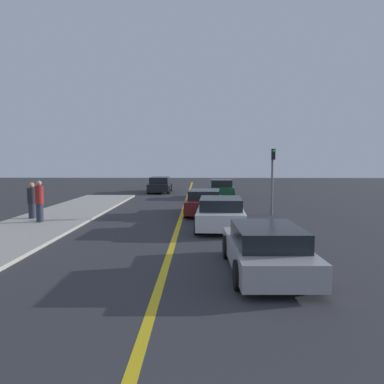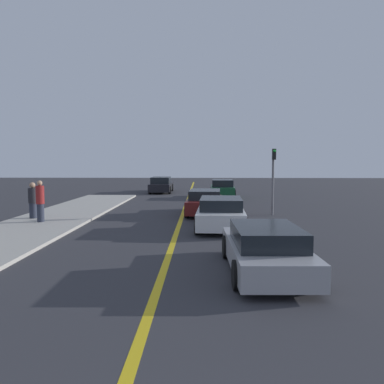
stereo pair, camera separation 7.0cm
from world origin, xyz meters
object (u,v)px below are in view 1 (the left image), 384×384
Objects in this scene: car_ahead_center at (220,213)px; pedestrian_far_standing at (39,201)px; pedestrian_by_sign at (32,201)px; car_near_right_lane at (266,249)px; car_parked_left_lot at (221,189)px; car_oncoming_far at (160,185)px; traffic_light at (272,174)px; car_far_distant at (204,202)px.

pedestrian_far_standing is at bearing 176.32° from car_ahead_center.
car_ahead_center is 8.89m from pedestrian_by_sign.
car_parked_left_lot reaches higher than car_near_right_lane.
traffic_light reaches higher than car_oncoming_far.
car_ahead_center is 2.29× the size of pedestrian_far_standing.
traffic_light is at bearing 76.90° from car_near_right_lane.
car_near_right_lane is 18.99m from car_parked_left_lot.
car_ahead_center is at bearing -6.35° from pedestrian_far_standing.
car_parked_left_lot is 1.14× the size of traffic_light.
traffic_light is (3.49, -0.25, 1.50)m from car_far_distant.
car_far_distant is 2.33× the size of pedestrian_far_standing.
car_near_right_lane is 1.04× the size of car_ahead_center.
pedestrian_by_sign reaches higher than car_far_distant.
traffic_light is at bearing 16.05° from pedestrian_far_standing.
traffic_light is (7.21, -13.68, 1.47)m from car_oncoming_far.
pedestrian_by_sign is (-9.47, 7.94, 0.36)m from car_near_right_lane.
car_ahead_center is at bearing -12.57° from pedestrian_by_sign.
car_ahead_center reaches higher than car_near_right_lane.
car_near_right_lane is at bearing -79.06° from car_far_distant.
car_parked_left_lot is 2.30× the size of pedestrian_by_sign.
pedestrian_by_sign is 0.49× the size of traffic_light.
traffic_light is (2.88, 3.97, 1.49)m from car_ahead_center.
pedestrian_far_standing is 1.08× the size of pedestrian_by_sign.
car_parked_left_lot is 14.90m from pedestrian_far_standing.
car_far_distant is at bearing 96.53° from car_near_right_lane.
car_ahead_center is at bearing -126.02° from traffic_light.
car_oncoming_far is 2.64× the size of pedestrian_far_standing.
car_oncoming_far is 17.15m from pedestrian_far_standing.
car_oncoming_far is at bearing 106.45° from car_ahead_center.
car_far_distant is 8.39m from pedestrian_by_sign.
car_ahead_center is 1.23× the size of traffic_light.
car_near_right_lane is 6.06m from car_ahead_center.
car_oncoming_far is (-4.33, 17.65, 0.02)m from car_ahead_center.
car_oncoming_far is at bearing 108.63° from car_far_distant.
car_near_right_lane is at bearing -38.48° from pedestrian_far_standing.
car_parked_left_lot is 6.94m from car_oncoming_far.
car_far_distant is at bearing -75.07° from car_oncoming_far.
car_ahead_center is 0.87× the size of car_oncoming_far.
car_parked_left_lot is at bearing 89.09° from car_ahead_center.
car_parked_left_lot is at bearing 88.67° from car_near_right_lane.
car_parked_left_lot reaches higher than car_oncoming_far.
car_far_distant is at bearing 15.77° from pedestrian_by_sign.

